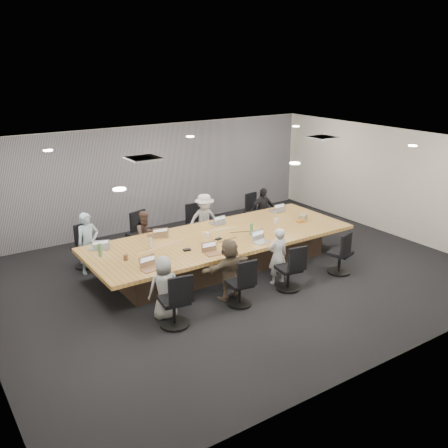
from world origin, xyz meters
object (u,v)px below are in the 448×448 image
person_4 (164,288)px  snack_packet (300,221)px  bottle_clear (151,243)px  laptop_3 (276,211)px  person_2 (205,220)px  chair_3 (254,216)px  stapler (228,245)px  chair_2 (197,228)px  chair_5 (240,287)px  chair_6 (288,272)px  chair_7 (340,257)px  person_5 (229,269)px  person_3 (262,210)px  laptop_5 (214,254)px  bottle_green_left (100,250)px  conference_table (222,250)px  bottle_green_right (251,229)px  laptop_6 (262,242)px  canvas_bag (303,217)px  laptop_2 (217,223)px  laptop_4 (151,269)px  person_1 (146,235)px  mug_brown (126,257)px  person_0 (88,243)px  laptop_1 (156,236)px  chair_0 (84,252)px  chair_1 (140,238)px  person_6 (278,256)px

person_4 → snack_packet: 4.37m
bottle_clear → laptop_3: bearing=8.3°
person_2 → bottle_clear: bearing=-138.8°
chair_3 → stapler: 3.37m
chair_2 → chair_5: (-1.10, -3.40, 0.00)m
chair_6 → laptop_3: size_ratio=2.39×
chair_7 → stapler: stapler is taller
person_5 → chair_3: bearing=-138.8°
person_3 → person_2: bearing=-173.1°
laptop_5 → chair_3: bearing=46.8°
chair_5 → bottle_green_left: (-1.94, 2.05, 0.50)m
conference_table → person_4: bearing=-147.4°
chair_6 → bottle_green_right: bottle_green_right is taller
chair_6 → laptop_6: size_ratio=2.24×
person_5 → stapler: (0.48, 0.74, 0.16)m
person_4 → canvas_bag: 4.56m
canvas_bag → snack_packet: bearing=-152.3°
chair_6 → laptop_6: (-0.00, 0.90, 0.37)m
chair_2 → person_5: 3.25m
laptop_2 → canvas_bag: 2.11m
chair_2 → bottle_green_right: (0.20, -2.02, 0.51)m
conference_table → stapler: 0.75m
laptop_2 → laptop_4: (-2.50, -1.60, 0.00)m
person_1 → mug_brown: person_1 is taller
conference_table → person_4: size_ratio=5.06×
laptop_6 → stapler: 0.76m
person_0 → bottle_green_right: (3.15, -1.67, 0.19)m
person_0 → laptop_5: (1.85, -2.15, 0.07)m
chair_7 → laptop_1: 4.05m
chair_0 → bottle_clear: bearing=108.8°
chair_1 → laptop_3: 3.53m
bottle_green_left → canvas_bag: size_ratio=1.11×
bottle_green_right → person_0: bearing=152.1°
bottle_green_right → person_4: bearing=-159.1°
conference_table → chair_3: 2.77m
person_6 → conference_table: bearing=-62.2°
person_0 → bottle_green_left: size_ratio=5.15×
chair_3 → chair_0: bearing=-8.2°
chair_7 → laptop_2: size_ratio=2.43×
laptop_1 → chair_6: bearing=136.6°
chair_5 → person_5: bearing=94.7°
chair_2 → chair_6: chair_6 is taller
person_4 → person_5: bearing=-170.2°
chair_1 → mug_brown: mug_brown is taller
chair_7 → laptop_5: size_ratio=2.36×
laptop_4 → stapler: stapler is taller
chair_1 → snack_packet: (3.32, -1.93, 0.34)m
person_0 → laptop_1: person_0 is taller
person_2 → stapler: bearing=-95.3°
chair_0 → person_6: (3.06, -3.05, 0.25)m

